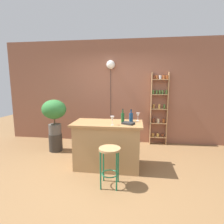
# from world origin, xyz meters

# --- Properties ---
(ground) EXTENTS (12.00, 12.00, 0.00)m
(ground) POSITION_xyz_m (0.00, 0.00, 0.00)
(ground) COLOR brown
(back_wall) EXTENTS (6.40, 0.10, 2.80)m
(back_wall) POSITION_xyz_m (0.00, 1.95, 1.40)
(back_wall) COLOR #8C5642
(back_wall) RESTS_ON ground
(kitchen_counter) EXTENTS (1.33, 0.69, 0.90)m
(kitchen_counter) POSITION_xyz_m (0.00, 0.30, 0.45)
(kitchen_counter) COLOR #A87F51
(kitchen_counter) RESTS_ON ground
(bar_stool) EXTENTS (0.34, 0.34, 0.64)m
(bar_stool) POSITION_xyz_m (0.14, -0.37, 0.48)
(bar_stool) COLOR #196642
(bar_stool) RESTS_ON ground
(spice_shelf) EXTENTS (0.44, 0.14, 1.93)m
(spice_shelf) POSITION_xyz_m (1.14, 1.81, 1.02)
(spice_shelf) COLOR tan
(spice_shelf) RESTS_ON ground
(plant_stool) EXTENTS (0.32, 0.32, 0.42)m
(plant_stool) POSITION_xyz_m (-1.40, 0.96, 0.21)
(plant_stool) COLOR #2D2823
(plant_stool) RESTS_ON ground
(potted_plant) EXTENTS (0.58, 0.52, 0.83)m
(potted_plant) POSITION_xyz_m (-1.40, 0.96, 0.96)
(potted_plant) COLOR #514C47
(potted_plant) RESTS_ON plant_stool
(bottle_vinegar) EXTENTS (0.06, 0.06, 0.26)m
(bottle_vinegar) POSITION_xyz_m (0.29, 0.32, 0.99)
(bottle_vinegar) COLOR #194C23
(bottle_vinegar) RESTS_ON kitchen_counter
(bottle_sauce_amber) EXTENTS (0.08, 0.08, 0.25)m
(bottle_sauce_amber) POSITION_xyz_m (0.44, 0.42, 0.99)
(bottle_sauce_amber) COLOR navy
(bottle_sauce_amber) RESTS_ON kitchen_counter
(wine_glass_left) EXTENTS (0.07, 0.07, 0.16)m
(wine_glass_left) POSITION_xyz_m (0.12, 0.10, 1.01)
(wine_glass_left) COLOR silver
(wine_glass_left) RESTS_ON kitchen_counter
(wine_glass_center) EXTENTS (0.07, 0.07, 0.16)m
(wine_glass_center) POSITION_xyz_m (0.58, 0.53, 1.01)
(wine_glass_center) COLOR silver
(wine_glass_center) RESTS_ON kitchen_counter
(cookbook) EXTENTS (0.26, 0.23, 0.03)m
(cookbook) POSITION_xyz_m (0.40, 0.20, 0.91)
(cookbook) COLOR black
(cookbook) RESTS_ON kitchen_counter
(pendant_globe_light) EXTENTS (0.23, 0.23, 2.25)m
(pendant_globe_light) POSITION_xyz_m (-0.16, 1.84, 2.11)
(pendant_globe_light) COLOR black
(pendant_globe_light) RESTS_ON ground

